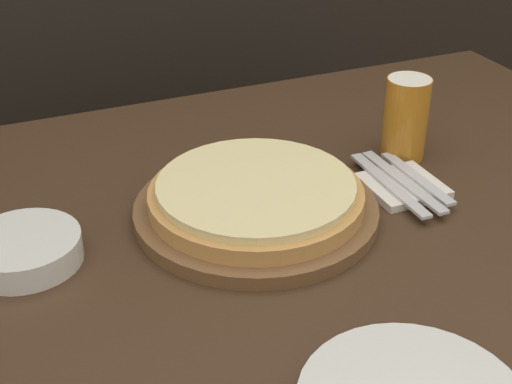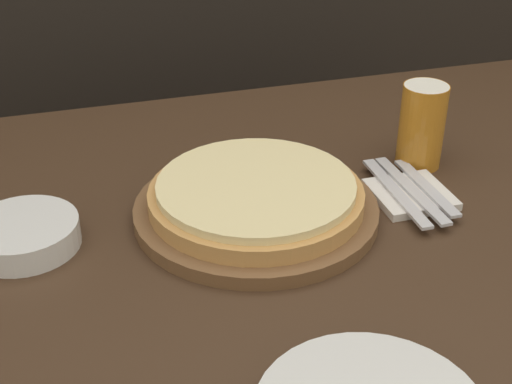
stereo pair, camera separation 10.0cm
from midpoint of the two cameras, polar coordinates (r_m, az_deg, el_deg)
pizza_on_board at (r=1.00m, az=2.84°, el=-0.80°), size 0.35×0.35×0.06m
beer_glass at (r=1.16m, az=15.57°, el=5.32°), size 0.07×0.07×0.14m
side_bowl at (r=0.98m, az=-15.35°, el=-3.38°), size 0.15×0.15×0.04m
napkin_stack at (r=1.09m, az=14.82°, el=-0.27°), size 0.11×0.11×0.01m
fork at (r=1.08m, az=13.73°, el=-0.07°), size 0.02×0.20×0.00m
dinner_knife at (r=1.09m, az=14.88°, el=0.12°), size 0.02×0.20×0.00m
spoon at (r=1.10m, az=16.00°, el=0.30°), size 0.02×0.17×0.00m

